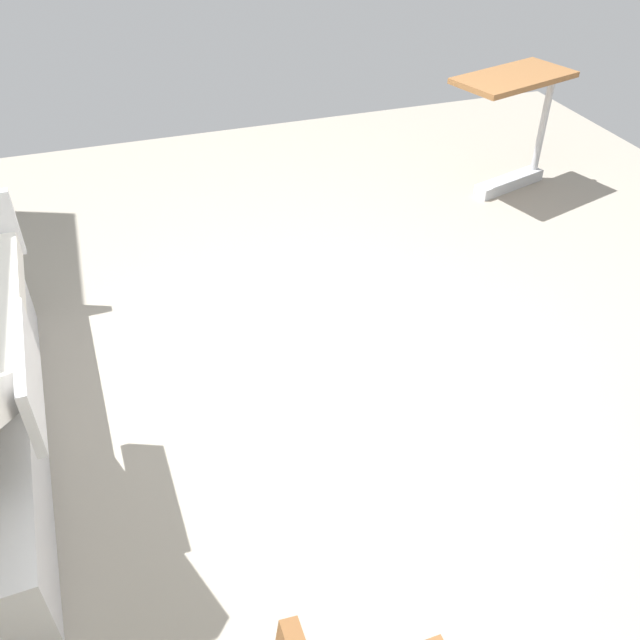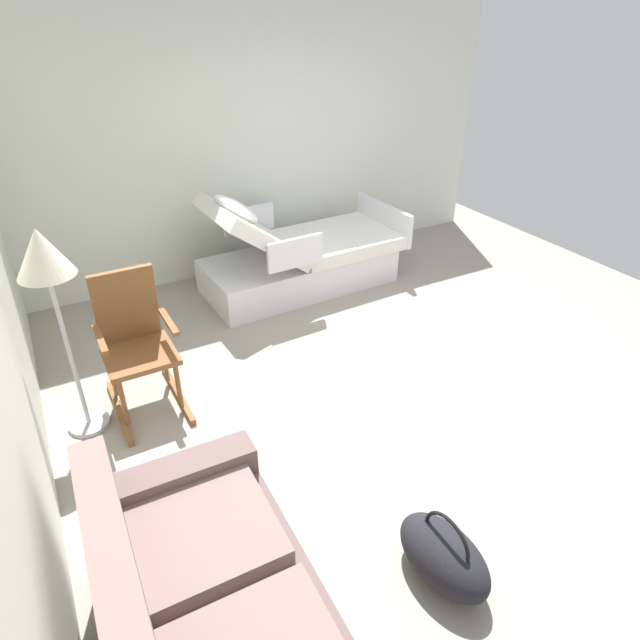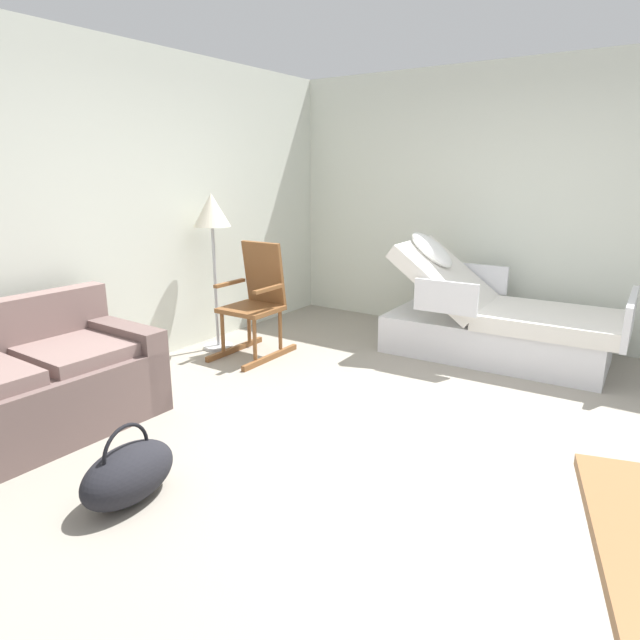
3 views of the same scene
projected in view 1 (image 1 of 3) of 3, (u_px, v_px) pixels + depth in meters
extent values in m
plane|color=gray|center=(341.00, 372.00, 3.30)|extent=(6.50, 6.50, 0.00)
cube|color=silver|center=(29.00, 374.00, 2.35)|extent=(0.06, 0.56, 0.28)
cylinder|color=black|center=(35.00, 600.00, 2.30)|extent=(0.10, 0.10, 0.10)
cylinder|color=black|center=(21.00, 331.00, 3.48)|extent=(0.10, 0.10, 0.10)
cube|color=#B2B5BA|center=(509.00, 183.00, 4.88)|extent=(0.61, 0.28, 0.08)
cylinder|color=black|center=(533.00, 175.00, 5.01)|extent=(0.07, 0.07, 0.06)
cylinder|color=black|center=(483.00, 193.00, 4.77)|extent=(0.07, 0.07, 0.06)
cylinder|color=#B2B5BA|center=(544.00, 120.00, 4.75)|extent=(0.05, 0.05, 0.74)
cube|color=brown|center=(514.00, 78.00, 4.35)|extent=(0.88, 0.61, 0.04)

